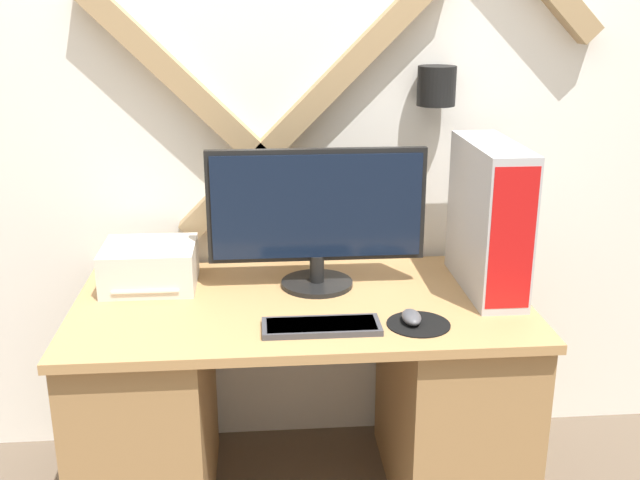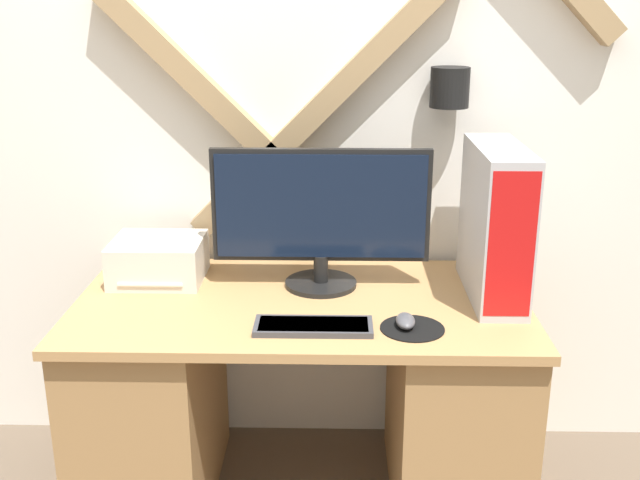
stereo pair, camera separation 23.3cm
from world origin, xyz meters
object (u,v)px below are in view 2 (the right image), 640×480
at_px(monitor, 321,213).
at_px(printer, 158,260).
at_px(computer_tower, 495,223).
at_px(keyboard, 313,326).
at_px(mouse, 405,321).

bearing_deg(monitor, printer, 175.40).
relative_size(monitor, printer, 2.35).
bearing_deg(computer_tower, printer, 174.27).
relative_size(keyboard, computer_tower, 0.71).
distance_m(mouse, computer_tower, 0.46).
distance_m(mouse, printer, 0.90).
bearing_deg(mouse, keyboard, -176.42).
bearing_deg(computer_tower, monitor, 173.15).
bearing_deg(mouse, monitor, 127.44).
xyz_separation_m(keyboard, mouse, (0.27, 0.02, 0.01)).
xyz_separation_m(monitor, mouse, (0.26, -0.33, -0.23)).
bearing_deg(monitor, computer_tower, -6.85).
distance_m(keyboard, computer_tower, 0.68).
height_order(monitor, keyboard, monitor).
height_order(mouse, printer, printer).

